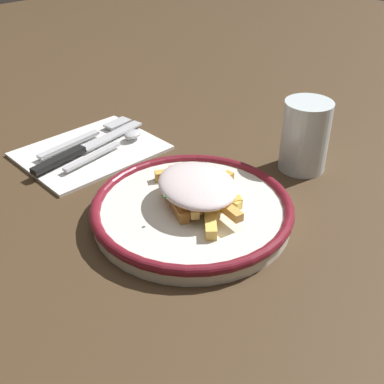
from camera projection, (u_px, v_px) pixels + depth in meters
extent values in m
plane|color=#43311E|center=(192.00, 218.00, 0.60)|extent=(2.60, 2.60, 0.00)
cylinder|color=silver|center=(192.00, 212.00, 0.60)|extent=(0.24, 0.24, 0.02)
torus|color=maroon|center=(192.00, 206.00, 0.59)|extent=(0.25, 0.25, 0.01)
cube|color=gold|center=(189.00, 190.00, 0.61)|extent=(0.07, 0.03, 0.01)
cube|color=gold|center=(221.00, 203.00, 0.57)|extent=(0.07, 0.02, 0.01)
cube|color=gold|center=(213.00, 184.00, 0.61)|extent=(0.01, 0.07, 0.01)
cube|color=#E6C557|center=(214.00, 196.00, 0.60)|extent=(0.07, 0.02, 0.01)
cube|color=#C0833A|center=(176.00, 203.00, 0.59)|extent=(0.07, 0.04, 0.01)
cube|color=#F2C455|center=(211.00, 211.00, 0.57)|extent=(0.08, 0.07, 0.01)
cube|color=#EBB364|center=(191.00, 195.00, 0.59)|extent=(0.06, 0.05, 0.01)
cube|color=gold|center=(185.00, 186.00, 0.62)|extent=(0.02, 0.06, 0.01)
cube|color=gold|center=(209.00, 206.00, 0.58)|extent=(0.05, 0.08, 0.01)
cube|color=#E2A954|center=(174.00, 182.00, 0.63)|extent=(0.06, 0.05, 0.01)
cube|color=orange|center=(191.00, 189.00, 0.60)|extent=(0.02, 0.06, 0.01)
cube|color=gold|center=(179.00, 174.00, 0.65)|extent=(0.04, 0.06, 0.01)
cube|color=gold|center=(192.00, 189.00, 0.60)|extent=(0.05, 0.07, 0.01)
cube|color=#E9BD5E|center=(190.00, 196.00, 0.59)|extent=(0.07, 0.06, 0.01)
ellipsoid|color=silver|center=(195.00, 184.00, 0.59)|extent=(0.13, 0.12, 0.02)
cube|color=#285C2D|center=(164.00, 196.00, 0.55)|extent=(0.00, 0.00, 0.00)
cube|color=#1F6C35|center=(185.00, 183.00, 0.58)|extent=(0.00, 0.00, 0.00)
cube|color=#235D24|center=(188.00, 177.00, 0.59)|extent=(0.00, 0.00, 0.00)
cube|color=#336F37|center=(195.00, 179.00, 0.59)|extent=(0.00, 0.00, 0.00)
cube|color=#275A1A|center=(191.00, 182.00, 0.58)|extent=(0.00, 0.00, 0.00)
cube|color=#30622F|center=(188.00, 186.00, 0.57)|extent=(0.00, 0.00, 0.00)
cube|color=silver|center=(91.00, 150.00, 0.75)|extent=(0.16, 0.20, 0.01)
cube|color=silver|center=(69.00, 144.00, 0.74)|extent=(0.03, 0.11, 0.01)
cube|color=silver|center=(117.00, 123.00, 0.81)|extent=(0.03, 0.05, 0.00)
cube|color=black|center=(59.00, 160.00, 0.70)|extent=(0.03, 0.09, 0.01)
cube|color=silver|center=(112.00, 135.00, 0.77)|extent=(0.04, 0.12, 0.00)
cube|color=silver|center=(93.00, 156.00, 0.71)|extent=(0.03, 0.10, 0.00)
ellipsoid|color=silver|center=(133.00, 134.00, 0.77)|extent=(0.03, 0.04, 0.01)
cylinder|color=silver|center=(305.00, 136.00, 0.68)|extent=(0.07, 0.07, 0.10)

